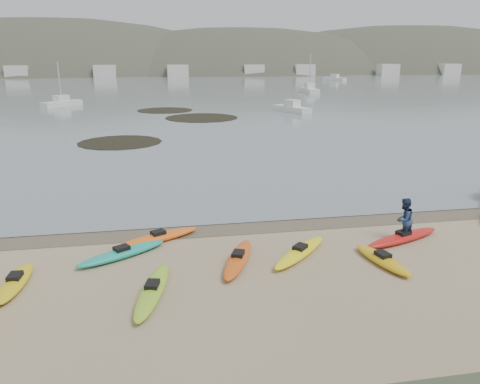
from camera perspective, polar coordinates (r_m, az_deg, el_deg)
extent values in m
plane|color=tan|center=(21.30, 0.00, -3.87)|extent=(600.00, 600.00, 0.00)
plane|color=brown|center=(21.02, 0.15, -4.14)|extent=(60.00, 60.00, 0.00)
plane|color=slate|center=(319.76, -9.89, 14.87)|extent=(1200.00, 1200.00, 0.00)
ellipsoid|color=red|center=(20.41, 19.25, -5.25)|extent=(3.97, 2.06, 0.34)
ellipsoid|color=gold|center=(18.06, 16.97, -7.90)|extent=(1.31, 3.04, 0.34)
ellipsoid|color=yellow|center=(17.38, -25.67, -9.85)|extent=(0.88, 3.02, 0.34)
ellipsoid|color=yellow|center=(18.06, 7.32, -7.28)|extent=(3.11, 3.15, 0.34)
ellipsoid|color=teal|center=(18.36, -14.19, -7.26)|extent=(3.48, 2.53, 0.34)
ellipsoid|color=#92C928|center=(15.46, -10.61, -11.72)|extent=(1.55, 3.95, 0.34)
ellipsoid|color=#DB5413|center=(17.35, -0.24, -8.17)|extent=(1.99, 3.59, 0.34)
ellipsoid|color=orange|center=(19.57, -9.92, -5.48)|extent=(3.58, 2.26, 0.34)
imported|color=navy|center=(20.24, 19.35, -3.20)|extent=(1.11, 1.04, 1.83)
cylinder|color=black|center=(42.21, -14.42, 5.87)|extent=(7.20, 7.20, 0.04)
cylinder|color=black|center=(57.35, -4.70, 9.00)|extent=(8.80, 8.80, 0.04)
cylinder|color=black|center=(65.66, -9.13, 9.78)|extent=(7.52, 7.52, 0.04)
cube|color=silver|center=(74.89, -20.91, 10.04)|extent=(5.48, 5.74, 0.87)
cube|color=silver|center=(63.53, 6.34, 10.04)|extent=(4.02, 6.30, 0.86)
cube|color=silver|center=(96.23, 8.44, 12.16)|extent=(2.19, 7.39, 1.03)
cube|color=silver|center=(143.50, 11.45, 13.36)|extent=(5.61, 6.96, 0.99)
ellipsoid|color=#384235|center=(220.10, -21.23, 8.70)|extent=(220.00, 120.00, 80.00)
ellipsoid|color=#384235|center=(214.38, 0.23, 10.35)|extent=(200.00, 110.00, 68.00)
ellipsoid|color=#384235|center=(253.20, 19.37, 9.97)|extent=(230.00, 130.00, 76.00)
cube|color=beige|center=(169.18, -24.00, 13.23)|extent=(7.00, 5.00, 4.00)
cube|color=beige|center=(165.38, -15.68, 13.97)|extent=(7.00, 5.00, 4.00)
cube|color=beige|center=(165.02, -7.10, 14.43)|extent=(7.00, 5.00, 4.00)
cube|color=beige|center=(168.13, 1.36, 14.58)|extent=(7.00, 5.00, 4.00)
cube|color=beige|center=(174.51, 9.36, 14.45)|extent=(7.00, 5.00, 4.00)
cube|color=beige|center=(183.82, 16.66, 14.08)|extent=(7.00, 5.00, 4.00)
cube|color=beige|center=(195.65, 23.14, 13.58)|extent=(7.00, 5.00, 4.00)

